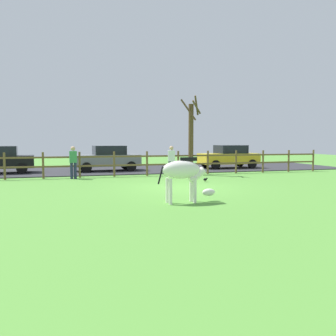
# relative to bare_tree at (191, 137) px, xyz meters

# --- Properties ---
(ground_plane) EXTENTS (60.00, 60.00, 0.00)m
(ground_plane) POSITION_rel_bare_tree_xyz_m (-2.24, -4.87, -2.15)
(ground_plane) COLOR #549338
(parking_asphalt) EXTENTS (28.00, 7.40, 0.05)m
(parking_asphalt) POSITION_rel_bare_tree_xyz_m (-2.24, 4.43, -2.13)
(parking_asphalt) COLOR #2D2D33
(parking_asphalt) RESTS_ON ground_plane
(paddock_fence) EXTENTS (21.58, 0.11, 1.34)m
(paddock_fence) POSITION_rel_bare_tree_xyz_m (-2.50, 0.13, -1.39)
(paddock_fence) COLOR brown
(paddock_fence) RESTS_ON ground_plane
(bare_tree) EXTENTS (1.21, 0.80, 4.39)m
(bare_tree) POSITION_rel_bare_tree_xyz_m (0.00, 0.00, 0.00)
(bare_tree) COLOR #513A23
(bare_tree) RESTS_ON ground_plane
(zebra) EXTENTS (1.94, 0.57, 1.41)m
(zebra) POSITION_rel_bare_tree_xyz_m (-3.20, -8.28, -1.22)
(zebra) COLOR white
(zebra) RESTS_ON ground_plane
(crow_on_grass) EXTENTS (0.22, 0.10, 0.20)m
(crow_on_grass) POSITION_rel_bare_tree_xyz_m (-0.52, -3.44, -2.02)
(crow_on_grass) COLOR black
(crow_on_grass) RESTS_ON ground_plane
(parked_car_grey) EXTENTS (4.11, 2.12, 1.56)m
(parked_car_grey) POSITION_rel_bare_tree_xyz_m (-4.31, 3.38, -1.31)
(parked_car_grey) COLOR slate
(parked_car_grey) RESTS_ON parking_asphalt
(parked_car_yellow) EXTENTS (4.04, 1.96, 1.56)m
(parked_car_yellow) POSITION_rel_bare_tree_xyz_m (3.96, 3.35, -1.31)
(parked_car_yellow) COLOR yellow
(parked_car_yellow) RESTS_ON parking_asphalt
(visitor_left_of_tree) EXTENTS (0.40, 0.29, 1.64)m
(visitor_left_of_tree) POSITION_rel_bare_tree_xyz_m (-1.34, -0.64, -1.24)
(visitor_left_of_tree) COLOR #232847
(visitor_left_of_tree) RESTS_ON ground_plane
(visitor_right_of_tree) EXTENTS (0.37, 0.23, 1.64)m
(visitor_right_of_tree) POSITION_rel_bare_tree_xyz_m (-6.41, -0.38, -1.24)
(visitor_right_of_tree) COLOR #232847
(visitor_right_of_tree) RESTS_ON ground_plane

